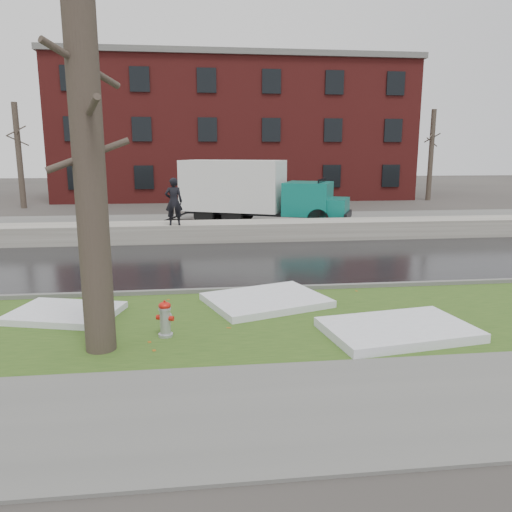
{
  "coord_description": "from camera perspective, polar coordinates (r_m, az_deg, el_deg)",
  "views": [
    {
      "loc": [
        -1.12,
        -11.25,
        3.55
      ],
      "look_at": [
        0.33,
        0.78,
        1.0
      ],
      "focal_mm": 35.0,
      "sensor_mm": 36.0,
      "label": 1
    }
  ],
  "objects": [
    {
      "name": "box_truck",
      "position": [
        24.5,
        -0.42,
        7.45
      ],
      "size": [
        9.19,
        5.2,
        3.13
      ],
      "rotation": [
        0.0,
        0.0,
        -0.42
      ],
      "color": "black",
      "rests_on": "ground"
    },
    {
      "name": "verge",
      "position": [
        10.66,
        -0.48,
        -7.45
      ],
      "size": [
        60.0,
        4.5,
        0.04
      ],
      "primitive_type": "cube",
      "color": "#2A4918",
      "rests_on": "ground"
    },
    {
      "name": "worker",
      "position": [
        19.46,
        -9.38,
        6.16
      ],
      "size": [
        0.68,
        0.46,
        1.82
      ],
      "primitive_type": "imported",
      "rotation": [
        0.0,
        0.0,
        3.17
      ],
      "color": "black",
      "rests_on": "snowbank"
    },
    {
      "name": "brick_building",
      "position": [
        41.39,
        -2.65,
        13.88
      ],
      "size": [
        26.0,
        12.0,
        10.0
      ],
      "primitive_type": "cube",
      "color": "maroon",
      "rests_on": "ground"
    },
    {
      "name": "tree",
      "position": [
        8.94,
        -18.58,
        10.41
      ],
      "size": [
        1.35,
        1.56,
        6.7
      ],
      "rotation": [
        0.0,
        0.0,
        -0.01
      ],
      "color": "brown",
      "rests_on": "verge"
    },
    {
      "name": "fire_hydrant",
      "position": [
        9.81,
        -10.34,
        -6.89
      ],
      "size": [
        0.36,
        0.34,
        0.72
      ],
      "rotation": [
        0.0,
        0.0,
        -0.38
      ],
      "color": "#ACAFB5",
      "rests_on": "verge"
    },
    {
      "name": "snow_patch_side",
      "position": [
        10.24,
        15.91,
        -8.09
      ],
      "size": [
        3.04,
        2.21,
        0.18
      ],
      "primitive_type": "cube",
      "rotation": [
        0.0,
        0.0,
        0.15
      ],
      "color": "white",
      "rests_on": "verge"
    },
    {
      "name": "snowbank",
      "position": [
        20.23,
        -3.64,
        2.83
      ],
      "size": [
        60.0,
        1.6,
        0.75
      ],
      "primitive_type": "cube",
      "color": "#B7B3A7",
      "rests_on": "ground"
    },
    {
      "name": "sidewalk",
      "position": [
        7.26,
        2.99,
        -17.18
      ],
      "size": [
        60.0,
        3.0,
        0.05
      ],
      "primitive_type": "cube",
      "color": "slate",
      "rests_on": "ground"
    },
    {
      "name": "ground",
      "position": [
        11.85,
        -1.16,
        -5.55
      ],
      "size": [
        120.0,
        120.0,
        0.0
      ],
      "primitive_type": "plane",
      "color": "#47423D",
      "rests_on": "ground"
    },
    {
      "name": "road",
      "position": [
        16.18,
        -2.76,
        -0.75
      ],
      "size": [
        60.0,
        7.0,
        0.03
      ],
      "primitive_type": "cube",
      "color": "black",
      "rests_on": "ground"
    },
    {
      "name": "snow_patch_far",
      "position": [
        11.65,
        -20.99,
        -6.1
      ],
      "size": [
        2.54,
        2.12,
        0.14
      ],
      "primitive_type": "cube",
      "rotation": [
        0.0,
        0.0,
        -0.27
      ],
      "color": "white",
      "rests_on": "verge"
    },
    {
      "name": "parking_lot",
      "position": [
        24.53,
        -4.22,
        3.57
      ],
      "size": [
        60.0,
        9.0,
        0.03
      ],
      "primitive_type": "cube",
      "color": "slate",
      "rests_on": "ground"
    },
    {
      "name": "bg_tree_left",
      "position": [
        34.98,
        -25.46,
        10.4
      ],
      "size": [
        1.4,
        1.62,
        6.5
      ],
      "color": "brown",
      "rests_on": "ground"
    },
    {
      "name": "bg_tree_center",
      "position": [
        37.56,
        -14.64,
        11.18
      ],
      "size": [
        1.4,
        1.62,
        6.5
      ],
      "color": "brown",
      "rests_on": "ground"
    },
    {
      "name": "snow_patch_near",
      "position": [
        11.77,
        1.15,
        -5.06
      ],
      "size": [
        3.11,
        2.74,
        0.16
      ],
      "primitive_type": "cube",
      "rotation": [
        0.0,
        0.0,
        0.33
      ],
      "color": "white",
      "rests_on": "verge"
    },
    {
      "name": "curb",
      "position": [
        12.78,
        -1.61,
        -3.92
      ],
      "size": [
        60.0,
        0.15,
        0.14
      ],
      "primitive_type": "cube",
      "color": "slate",
      "rests_on": "ground"
    },
    {
      "name": "bg_tree_right",
      "position": [
        39.18,
        19.37,
        10.91
      ],
      "size": [
        1.4,
        1.62,
        6.5
      ],
      "color": "brown",
      "rests_on": "ground"
    }
  ]
}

